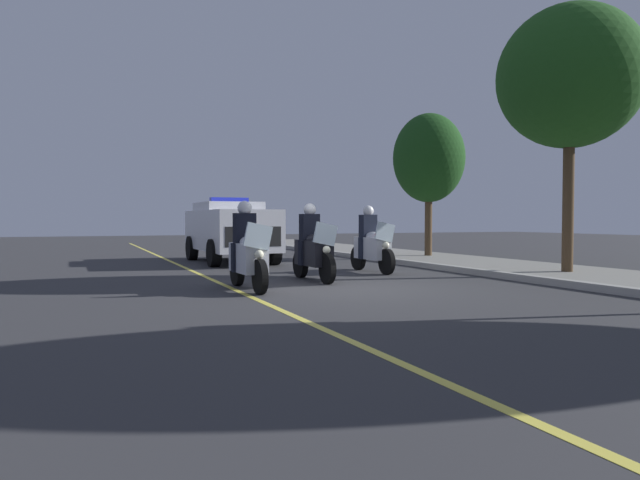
# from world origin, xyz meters

# --- Properties ---
(ground_plane) EXTENTS (80.00, 80.00, 0.00)m
(ground_plane) POSITION_xyz_m (0.00, 0.00, 0.00)
(ground_plane) COLOR #333335
(curb_strip) EXTENTS (48.00, 0.24, 0.15)m
(curb_strip) POSITION_xyz_m (0.00, 4.04, 0.07)
(curb_strip) COLOR #9E9B93
(curb_strip) RESTS_ON ground
(sidewalk_strip) EXTENTS (48.00, 3.60, 0.10)m
(sidewalk_strip) POSITION_xyz_m (0.00, 5.94, 0.05)
(sidewalk_strip) COLOR gray
(sidewalk_strip) RESTS_ON ground
(lane_stripe_center) EXTENTS (48.00, 0.12, 0.01)m
(lane_stripe_center) POSITION_xyz_m (0.00, -2.19, 0.00)
(lane_stripe_center) COLOR #E0D14C
(lane_stripe_center) RESTS_ON ground
(police_motorcycle_lead_left) EXTENTS (2.14, 0.56, 1.72)m
(police_motorcycle_lead_left) POSITION_xyz_m (-0.52, -1.95, 0.70)
(police_motorcycle_lead_left) COLOR black
(police_motorcycle_lead_left) RESTS_ON ground
(police_motorcycle_lead_right) EXTENTS (2.14, 0.56, 1.72)m
(police_motorcycle_lead_right) POSITION_xyz_m (-1.55, -0.17, 0.70)
(police_motorcycle_lead_right) COLOR black
(police_motorcycle_lead_right) RESTS_ON ground
(police_motorcycle_trailing) EXTENTS (2.14, 0.56, 1.72)m
(police_motorcycle_trailing) POSITION_xyz_m (-2.85, 2.00, 0.70)
(police_motorcycle_trailing) COLOR black
(police_motorcycle_trailing) RESTS_ON ground
(police_suv) EXTENTS (4.94, 2.14, 2.05)m
(police_suv) POSITION_xyz_m (-7.60, -0.51, 1.07)
(police_suv) COLOR silver
(police_suv) RESTS_ON ground
(tree_mid_block) EXTENTS (3.42, 3.42, 6.36)m
(tree_mid_block) POSITION_xyz_m (-0.18, 5.92, 4.75)
(tree_mid_block) COLOR #4C3823
(tree_mid_block) RESTS_ON sidewalk_strip
(tree_far_back) EXTENTS (2.48, 2.48, 4.94)m
(tree_far_back) POSITION_xyz_m (-6.74, 6.34, 3.48)
(tree_far_back) COLOR #4C3823
(tree_far_back) RESTS_ON sidewalk_strip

